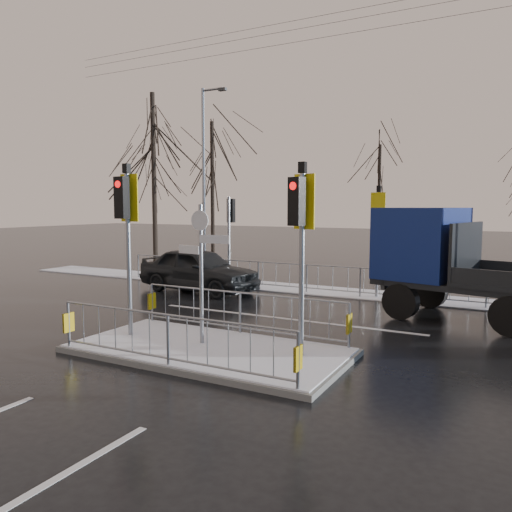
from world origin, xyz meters
The scene contains 12 objects.
ground centered at (0.00, 0.00, 0.00)m, with size 120.00×120.00×0.00m, color black.
snow_verge centered at (0.00, 8.60, 0.02)m, with size 30.00×2.00×0.04m, color white.
lane_markings centered at (0.00, -0.33, 0.00)m, with size 8.00×11.38×0.01m.
traffic_island centered at (-0.01, 0.01, 0.39)m, with size 6.00×3.04×4.15m.
far_kerb_fixtures centered at (0.29, 8.09, 1.02)m, with size 18.00×0.65×3.83m.
car_far_lane centered at (-4.68, 6.42, 0.82)m, with size 1.93×4.80×1.63m, color black.
flatbed_truck centered at (4.24, 6.11, 1.66)m, with size 7.13×3.90×3.13m.
tree_near_a centered at (-10.50, 11.00, 6.11)m, with size 4.75×4.75×8.97m.
tree_near_b centered at (-8.00, 12.50, 5.15)m, with size 4.00×4.00×7.55m.
tree_near_c centered at (-12.50, 13.50, 4.50)m, with size 3.50×3.50×6.61m.
tree_far_a centered at (-2.00, 22.00, 4.82)m, with size 3.75×3.75×7.08m.
street_lamp_left centered at (-6.43, 9.50, 4.49)m, with size 1.25×0.18×8.20m.
Camera 1 is at (5.88, -8.81, 3.19)m, focal length 35.00 mm.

